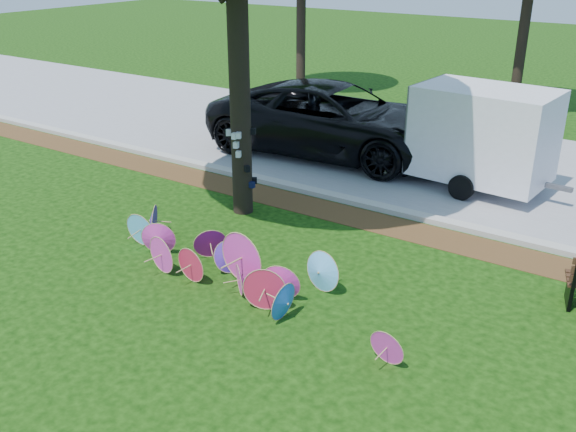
# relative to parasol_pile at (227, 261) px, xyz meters

# --- Properties ---
(ground) EXTENTS (90.00, 90.00, 0.00)m
(ground) POSITION_rel_parasol_pile_xyz_m (-0.04, -0.75, -0.37)
(ground) COLOR black
(ground) RESTS_ON ground
(mulch_strip) EXTENTS (90.00, 1.00, 0.01)m
(mulch_strip) POSITION_rel_parasol_pile_xyz_m (-0.04, 3.75, -0.36)
(mulch_strip) COLOR #472D16
(mulch_strip) RESTS_ON ground
(curb) EXTENTS (90.00, 0.30, 0.12)m
(curb) POSITION_rel_parasol_pile_xyz_m (-0.04, 4.45, -0.31)
(curb) COLOR #B7B5AD
(curb) RESTS_ON ground
(street) EXTENTS (90.00, 8.00, 0.01)m
(street) POSITION_rel_parasol_pile_xyz_m (-0.04, 8.60, -0.36)
(street) COLOR gray
(street) RESTS_ON ground
(parasol_pile) EXTENTS (6.43, 1.77, 0.97)m
(parasol_pile) POSITION_rel_parasol_pile_xyz_m (0.00, 0.00, 0.00)
(parasol_pile) COLOR #E738B4
(parasol_pile) RESTS_ON ground
(black_van) EXTENTS (7.32, 3.83, 1.97)m
(black_van) POSITION_rel_parasol_pile_xyz_m (-2.16, 7.48, 0.62)
(black_van) COLOR black
(black_van) RESTS_ON ground
(cargo_trailer) EXTENTS (3.23, 2.19, 2.75)m
(cargo_trailer) POSITION_rel_parasol_pile_xyz_m (2.18, 7.04, 1.01)
(cargo_trailer) COLOR white
(cargo_trailer) RESTS_ON ground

